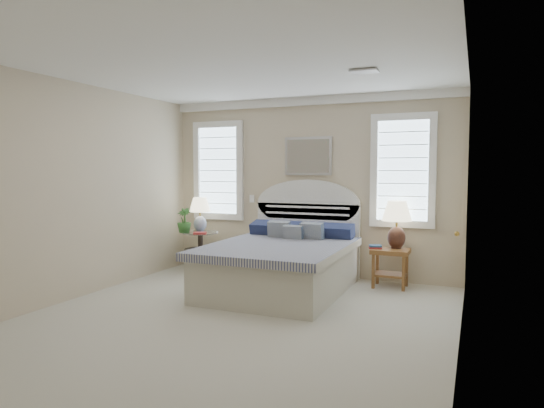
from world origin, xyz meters
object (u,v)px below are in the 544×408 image
Objects in this scene: floor_pot at (197,260)px; lamp_right at (397,219)px; nightstand_right at (390,260)px; lamp_left at (200,211)px; bed at (283,261)px; side_table_left at (200,247)px.

lamp_right is at bearing 4.40° from floor_pot.
nightstand_right is 0.96× the size of lamp_left.
bed is 1.90m from lamp_left.
bed reaches higher than floor_pot.
lamp_left is at bearing 159.00° from bed.
side_table_left is 0.21m from floor_pot.
nightstand_right is at bearing -119.93° from lamp_right.
bed is 1.80m from floor_pot.
bed is 3.61× the size of side_table_left.
lamp_left is at bearing -177.14° from lamp_right.
side_table_left is 0.58m from lamp_left.
lamp_right reaches higher than nightstand_right.
nightstand_right is 3.01m from floor_pot.
nightstand_right is 3.04m from lamp_left.
lamp_left reaches higher than nightstand_right.
lamp_right is at bearing 3.93° from side_table_left.
side_table_left is 1.19× the size of nightstand_right.
bed reaches higher than nightstand_right.
lamp_left is (-1.68, 0.65, 0.58)m from bed.
floor_pot is 0.79m from lamp_left.
lamp_left is (-2.98, -0.05, 0.58)m from nightstand_right.
nightstand_right is at bearing 28.03° from bed.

